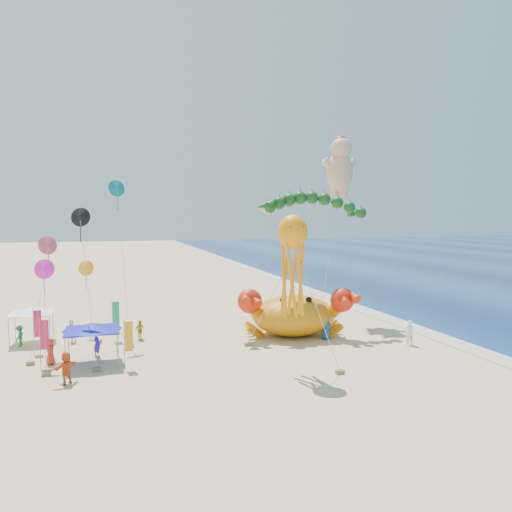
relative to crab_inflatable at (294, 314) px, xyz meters
The scene contains 11 objects.
ground 2.89m from the crab_inflatable, 121.78° to the right, with size 320.00×320.00×0.00m, color #D1B784.
foam_strip 11.11m from the crab_inflatable, 10.21° to the right, with size 320.00×320.00×0.00m, color silver.
crab_inflatable is the anchor object (origin of this frame).
dragon_kite 8.83m from the crab_inflatable, 31.68° to the left, with size 11.45×4.34×11.34m.
cherub_kite 15.08m from the crab_inflatable, 38.98° to the left, with size 4.49×3.49×16.93m.
octopus_kite 10.77m from the crab_inflatable, 112.20° to the right, with size 3.81×2.28×9.71m.
canopy_blue 15.73m from the crab_inflatable, 167.74° to the right, with size 3.71×3.71×2.71m.
canopy_white 20.27m from the crab_inflatable, 169.02° to the left, with size 3.30×3.30×2.71m.
feather_flags 16.15m from the crab_inflatable, behind, with size 6.46×7.73×3.20m.
beachgoers 12.62m from the crab_inflatable, behind, with size 28.46×11.22×1.89m.
small_kites 17.22m from the crab_inflatable, behind, with size 6.20×11.39×12.40m.
Camera 1 is at (-13.28, -34.91, 9.64)m, focal length 35.00 mm.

